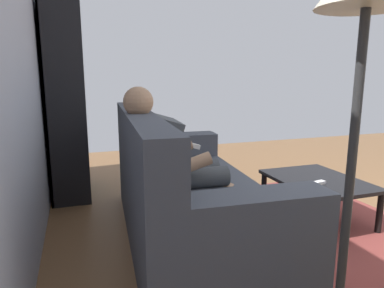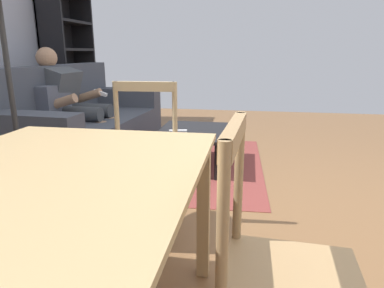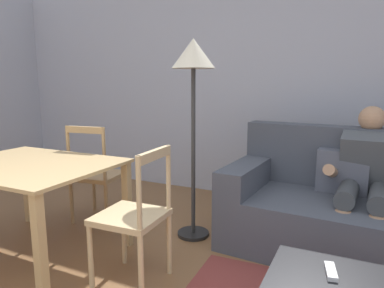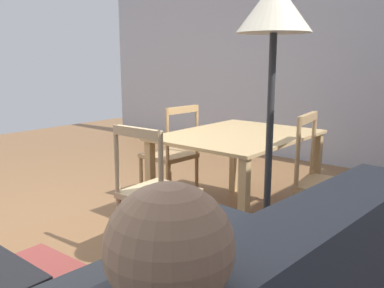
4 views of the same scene
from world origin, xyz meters
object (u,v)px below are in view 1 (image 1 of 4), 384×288
object	(u,v)px
person_lounging	(174,162)
floor_lamp	(365,17)
couch	(183,196)
bookshelf	(66,121)
coffee_table	(318,184)
tv_remote	(317,183)

from	to	relation	value
person_lounging	floor_lamp	bearing A→B (deg)	-166.11
couch	bookshelf	world-z (taller)	bookshelf
coffee_table	floor_lamp	size ratio (longest dim) A/B	0.51
coffee_table	tv_remote	xyz separation A→B (m)	(-0.13, 0.11, 0.06)
tv_remote	bookshelf	size ratio (longest dim) A/B	0.09
couch	person_lounging	xyz separation A→B (m)	(0.01, 0.06, 0.26)
tv_remote	floor_lamp	distance (m)	1.79
tv_remote	floor_lamp	xyz separation A→B (m)	(-1.19, 0.82, 1.06)
person_lounging	floor_lamp	world-z (taller)	floor_lamp
couch	coffee_table	distance (m)	1.21
bookshelf	floor_lamp	distance (m)	3.03
couch	coffee_table	size ratio (longest dim) A/B	2.48
person_lounging	floor_lamp	distance (m)	1.61
couch	floor_lamp	bearing A→B (deg)	-168.39
floor_lamp	bookshelf	bearing A→B (deg)	21.92
couch	bookshelf	size ratio (longest dim) A/B	1.12
couch	floor_lamp	size ratio (longest dim) A/B	1.26
person_lounging	bookshelf	distance (m)	1.60
couch	person_lounging	size ratio (longest dim) A/B	1.85
couch	coffee_table	xyz separation A→B (m)	(-0.02, -1.21, -0.03)
coffee_table	floor_lamp	distance (m)	1.96
couch	person_lounging	world-z (taller)	person_lounging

